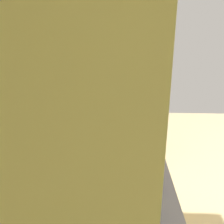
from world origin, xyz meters
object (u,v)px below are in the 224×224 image
(oven_range, at_px, (124,121))
(bowl, at_px, (132,141))
(microwave, at_px, (120,106))
(kettle, at_px, (134,157))

(oven_range, distance_m, bowl, 1.76)
(microwave, relative_size, kettle, 3.22)
(oven_range, height_order, microwave, microwave)
(bowl, bearing_deg, microwave, 10.24)
(oven_range, bearing_deg, microwave, 177.34)
(kettle, bearing_deg, microwave, 6.53)
(oven_range, distance_m, kettle, 2.08)
(bowl, xyz_separation_m, kettle, (-0.32, 0.00, 0.04))
(bowl, height_order, kettle, kettle)
(oven_range, xyz_separation_m, bowl, (-1.69, -0.05, 0.47))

